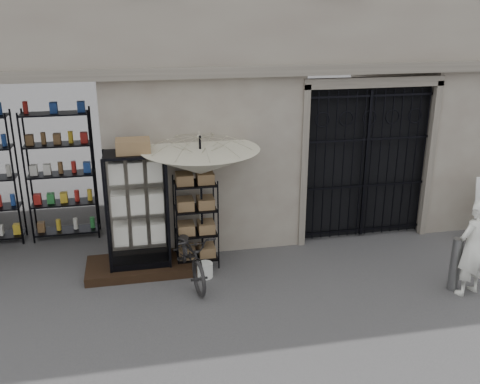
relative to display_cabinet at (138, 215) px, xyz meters
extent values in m
plane|color=#242428|center=(2.49, -1.56, -1.01)|extent=(80.00, 80.00, 0.00)
cube|color=black|center=(-2.01, 1.24, 0.49)|extent=(3.00, 1.70, 3.00)
cube|color=black|center=(-2.06, 1.74, 0.24)|extent=(2.70, 0.50, 2.50)
cube|color=black|center=(4.24, 0.72, 0.49)|extent=(2.50, 0.06, 3.00)
cube|color=black|center=(4.24, 0.56, 0.44)|extent=(0.05, 0.05, 2.80)
cube|color=black|center=(0.09, -0.01, -0.94)|extent=(2.00, 0.90, 0.15)
cube|color=black|center=(0.00, 0.01, -0.81)|extent=(0.98, 0.62, 0.11)
cube|color=silver|center=(-0.01, -0.29, 0.10)|extent=(0.90, 0.05, 1.80)
cube|color=silver|center=(0.00, 0.01, -0.01)|extent=(0.83, 0.46, 1.50)
cube|color=olive|center=(0.00, 0.01, 1.11)|extent=(0.55, 0.43, 0.21)
cube|color=black|center=(0.96, 0.05, -0.23)|extent=(0.83, 0.72, 1.58)
cube|color=olive|center=(0.96, 0.05, -0.27)|extent=(0.70, 0.59, 1.18)
cylinder|color=black|center=(1.06, -0.03, 0.14)|extent=(0.04, 0.04, 2.31)
imported|color=beige|center=(1.06, -0.03, 0.98)|extent=(1.91, 1.94, 1.55)
cylinder|color=silver|center=(1.04, -0.45, -0.89)|extent=(0.31, 0.31, 0.25)
imported|color=black|center=(0.79, -0.48, -1.01)|extent=(0.73, 0.98, 1.72)
cylinder|color=slate|center=(4.84, -1.65, -0.58)|extent=(0.21, 0.21, 0.87)
imported|color=silver|center=(4.98, -1.81, -1.01)|extent=(1.01, 1.66, 0.37)
camera|label=1|loc=(0.00, -8.35, 3.27)|focal=40.00mm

